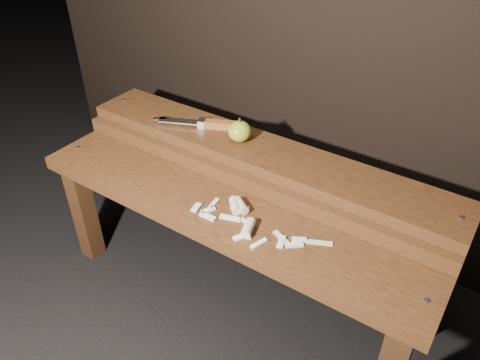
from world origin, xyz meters
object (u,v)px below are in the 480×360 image
Objects in this scene: bench_rear_tier at (260,173)px; apple at (240,131)px; bench_front_tier at (216,229)px; knife at (212,124)px.

apple is (-0.08, 0.00, 0.12)m from bench_rear_tier.
bench_front_tier is 0.30m from apple.
bench_rear_tier is 0.14m from apple.
bench_rear_tier reaches higher than bench_front_tier.
bench_front_tier is 4.38× the size of knife.
bench_front_tier is 16.02× the size of apple.
bench_front_tier is at bearing -52.35° from knife.
bench_front_tier is 1.00× the size of bench_rear_tier.
knife is at bearing 173.54° from bench_rear_tier.
bench_front_tier is 0.35m from knife.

